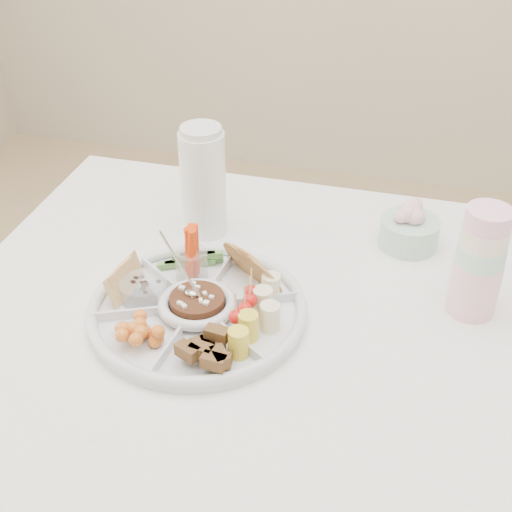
# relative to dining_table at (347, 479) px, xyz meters

# --- Properties ---
(dining_table) EXTENTS (1.52, 1.02, 0.76)m
(dining_table) POSITION_rel_dining_table_xyz_m (0.00, 0.00, 0.00)
(dining_table) COLOR white
(dining_table) RESTS_ON floor
(party_tray) EXTENTS (0.50, 0.50, 0.04)m
(party_tray) POSITION_rel_dining_table_xyz_m (-0.29, -0.02, 0.40)
(party_tray) COLOR white
(party_tray) RESTS_ON dining_table
(bean_dip) EXTENTS (0.13, 0.13, 0.04)m
(bean_dip) POSITION_rel_dining_table_xyz_m (-0.29, -0.02, 0.41)
(bean_dip) COLOR #462818
(bean_dip) RESTS_ON party_tray
(tortillas) EXTENTS (0.14, 0.14, 0.06)m
(tortillas) POSITION_rel_dining_table_xyz_m (-0.22, 0.08, 0.42)
(tortillas) COLOR #955F35
(tortillas) RESTS_ON party_tray
(carrot_cucumber) EXTENTS (0.16, 0.16, 0.11)m
(carrot_cucumber) POSITION_rel_dining_table_xyz_m (-0.35, 0.10, 0.44)
(carrot_cucumber) COLOR #E63B0A
(carrot_cucumber) RESTS_ON party_tray
(pita_raisins) EXTENTS (0.16, 0.16, 0.06)m
(pita_raisins) POSITION_rel_dining_table_xyz_m (-0.42, -0.01, 0.42)
(pita_raisins) COLOR tan
(pita_raisins) RESTS_ON party_tray
(cherries) EXTENTS (0.14, 0.14, 0.04)m
(cherries) POSITION_rel_dining_table_xyz_m (-0.37, -0.13, 0.42)
(cherries) COLOR orange
(cherries) RESTS_ON party_tray
(granola_chunks) EXTENTS (0.14, 0.14, 0.04)m
(granola_chunks) POSITION_rel_dining_table_xyz_m (-0.24, -0.14, 0.42)
(granola_chunks) COLOR #4E2A16
(granola_chunks) RESTS_ON party_tray
(banana_tomato) EXTENTS (0.15, 0.15, 0.09)m
(banana_tomato) POSITION_rel_dining_table_xyz_m (-0.16, -0.03, 0.44)
(banana_tomato) COLOR #F0CF5D
(banana_tomato) RESTS_ON party_tray
(cup_stack) EXTENTS (0.10, 0.10, 0.24)m
(cup_stack) POSITION_rel_dining_table_xyz_m (0.17, 0.13, 0.50)
(cup_stack) COLOR beige
(cup_stack) RESTS_ON dining_table
(thermos) EXTENTS (0.12, 0.12, 0.24)m
(thermos) POSITION_rel_dining_table_xyz_m (-0.37, 0.26, 0.50)
(thermos) COLOR white
(thermos) RESTS_ON dining_table
(flower_bowl) EXTENTS (0.14, 0.14, 0.09)m
(flower_bowl) POSITION_rel_dining_table_xyz_m (0.05, 0.31, 0.42)
(flower_bowl) COLOR #98D1B2
(flower_bowl) RESTS_ON dining_table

